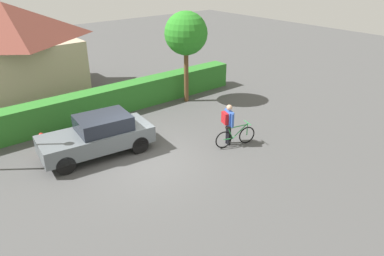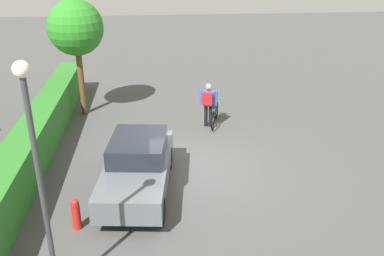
{
  "view_description": "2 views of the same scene",
  "coord_description": "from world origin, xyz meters",
  "px_view_note": "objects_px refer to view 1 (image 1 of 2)",
  "views": [
    {
      "loc": [
        -5.99,
        -9.89,
        6.66
      ],
      "look_at": [
        1.9,
        -0.28,
        0.85
      ],
      "focal_mm": 34.14,
      "sensor_mm": 36.0,
      "label": 1
    },
    {
      "loc": [
        -11.16,
        1.02,
        6.29
      ],
      "look_at": [
        0.49,
        -0.07,
        1.14
      ],
      "focal_mm": 39.43,
      "sensor_mm": 36.0,
      "label": 2
    }
  ],
  "objects_px": {
    "person_rider": "(228,121)",
    "fire_hydrant": "(43,143)",
    "bicycle": "(235,137)",
    "tree_kerbside": "(186,34)",
    "parked_car_near": "(98,135)"
  },
  "relations": [
    {
      "from": "person_rider",
      "to": "fire_hydrant",
      "type": "bearing_deg",
      "value": 146.14
    },
    {
      "from": "bicycle",
      "to": "tree_kerbside",
      "type": "xyz_separation_m",
      "value": [
        1.59,
        5.04,
        3.0
      ]
    },
    {
      "from": "parked_car_near",
      "to": "fire_hydrant",
      "type": "height_order",
      "value": "parked_car_near"
    },
    {
      "from": "bicycle",
      "to": "tree_kerbside",
      "type": "height_order",
      "value": "tree_kerbside"
    },
    {
      "from": "bicycle",
      "to": "parked_car_near",
      "type": "bearing_deg",
      "value": 148.0
    },
    {
      "from": "person_rider",
      "to": "fire_hydrant",
      "type": "xyz_separation_m",
      "value": [
        -5.8,
        3.89,
        -0.59
      ]
    },
    {
      "from": "bicycle",
      "to": "person_rider",
      "type": "distance_m",
      "value": 0.7
    },
    {
      "from": "parked_car_near",
      "to": "fire_hydrant",
      "type": "relative_size",
      "value": 5.17
    },
    {
      "from": "parked_car_near",
      "to": "bicycle",
      "type": "relative_size",
      "value": 2.5
    },
    {
      "from": "parked_car_near",
      "to": "person_rider",
      "type": "bearing_deg",
      "value": -30.27
    },
    {
      "from": "parked_car_near",
      "to": "person_rider",
      "type": "distance_m",
      "value": 4.89
    },
    {
      "from": "parked_car_near",
      "to": "person_rider",
      "type": "height_order",
      "value": "person_rider"
    },
    {
      "from": "person_rider",
      "to": "fire_hydrant",
      "type": "relative_size",
      "value": 2.04
    },
    {
      "from": "parked_car_near",
      "to": "fire_hydrant",
      "type": "bearing_deg",
      "value": 137.93
    },
    {
      "from": "person_rider",
      "to": "tree_kerbside",
      "type": "xyz_separation_m",
      "value": [
        1.75,
        4.76,
        2.38
      ]
    }
  ]
}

